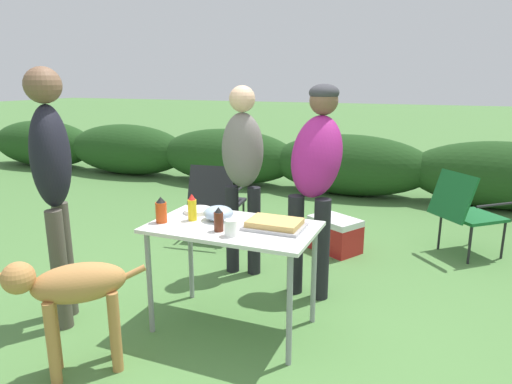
% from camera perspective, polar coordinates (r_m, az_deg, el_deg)
% --- Properties ---
extents(ground_plane, '(60.00, 60.00, 0.00)m').
position_cam_1_polar(ground_plane, '(3.33, -2.77, -16.39)').
color(ground_plane, '#4C7A3D').
extents(shrub_hedge, '(14.40, 0.90, 0.89)m').
position_cam_1_polar(shrub_hedge, '(6.87, 11.61, 3.35)').
color(shrub_hedge, '#1E4219').
rests_on(shrub_hedge, ground).
extents(folding_table, '(1.10, 0.64, 0.74)m').
position_cam_1_polar(folding_table, '(3.05, -2.92, -5.56)').
color(folding_table, silver).
rests_on(folding_table, ground).
extents(food_tray, '(0.38, 0.27, 0.06)m').
position_cam_1_polar(food_tray, '(2.96, 2.35, -4.05)').
color(food_tray, '#9E9EA3').
rests_on(food_tray, folding_table).
extents(plate_stack, '(0.20, 0.20, 0.03)m').
position_cam_1_polar(plate_stack, '(3.32, -7.27, -2.32)').
color(plate_stack, white).
rests_on(plate_stack, folding_table).
extents(mixing_bowl, '(0.20, 0.20, 0.10)m').
position_cam_1_polar(mixing_bowl, '(3.13, -4.73, -2.65)').
color(mixing_bowl, '#99B2CC').
rests_on(mixing_bowl, folding_table).
extents(paper_cup_stack, '(0.08, 0.08, 0.10)m').
position_cam_1_polar(paper_cup_stack, '(2.81, -3.16, -4.51)').
color(paper_cup_stack, white).
rests_on(paper_cup_stack, folding_table).
extents(mustard_bottle, '(0.06, 0.06, 0.19)m').
position_cam_1_polar(mustard_bottle, '(3.13, -7.98, -1.96)').
color(mustard_bottle, yellow).
rests_on(mustard_bottle, folding_table).
extents(hot_sauce_bottle, '(0.07, 0.07, 0.18)m').
position_cam_1_polar(hot_sauce_bottle, '(3.12, -11.77, -2.25)').
color(hot_sauce_bottle, '#CC4214').
rests_on(hot_sauce_bottle, folding_table).
extents(bbq_sauce_bottle, '(0.06, 0.06, 0.16)m').
position_cam_1_polar(bbq_sauce_bottle, '(2.89, -4.70, -3.47)').
color(bbq_sauce_bottle, '#562314').
rests_on(bbq_sauce_bottle, folding_table).
extents(standing_person_in_red_jacket, '(0.44, 0.54, 1.64)m').
position_cam_1_polar(standing_person_in_red_jacket, '(3.55, 7.48, 3.09)').
color(standing_person_in_red_jacket, black).
rests_on(standing_person_in_red_jacket, ground).
extents(standing_person_in_dark_puffer, '(0.39, 0.31, 1.63)m').
position_cam_1_polar(standing_person_in_dark_puffer, '(3.86, -1.68, 3.56)').
color(standing_person_in_dark_puffer, black).
rests_on(standing_person_in_dark_puffer, ground).
extents(standing_person_in_olive_jacket, '(0.40, 0.42, 1.76)m').
position_cam_1_polar(standing_person_in_olive_jacket, '(3.31, -24.11, 2.22)').
color(standing_person_in_olive_jacket, '#4C473D').
rests_on(standing_person_in_olive_jacket, ground).
extents(dog, '(0.64, 0.60, 0.73)m').
position_cam_1_polar(dog, '(2.84, -22.07, -11.49)').
color(dog, '#B27A42').
rests_on(dog, ground).
extents(camp_chair_green_behind_table, '(0.75, 0.74, 0.83)m').
position_cam_1_polar(camp_chair_green_behind_table, '(4.80, 24.65, -1.96)').
color(camp_chair_green_behind_table, '#19602D').
rests_on(camp_chair_green_behind_table, ground).
extents(camp_chair_near_hedge, '(0.54, 0.64, 0.83)m').
position_cam_1_polar(camp_chair_near_hedge, '(4.79, -4.97, -0.74)').
color(camp_chair_near_hedge, '#232328').
rests_on(camp_chair_near_hedge, ground).
extents(cooler_box, '(0.58, 0.52, 0.34)m').
position_cam_1_polar(cooler_box, '(4.64, 9.81, -5.23)').
color(cooler_box, '#B21E1E').
rests_on(cooler_box, ground).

